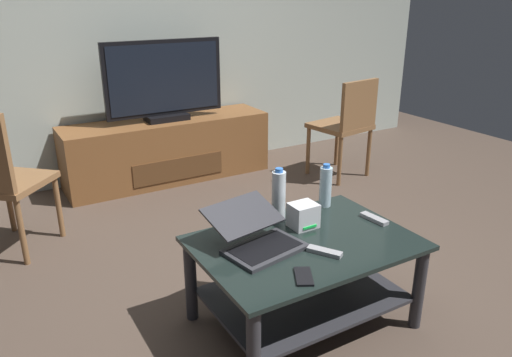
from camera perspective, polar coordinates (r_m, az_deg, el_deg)
The scene contains 13 objects.
ground_plane at distance 2.86m, azimuth 2.22°, elevation -12.59°, with size 7.68×7.68×0.00m, color #4C3D33.
back_wall at distance 4.48m, azimuth -14.27°, elevation 18.01°, with size 6.40×0.12×2.80m, color #A8B2A8.
coffee_table at distance 2.45m, azimuth 5.55°, elevation -10.14°, with size 1.03×0.72×0.46m.
media_cabinet at distance 4.41m, azimuth -10.07°, elevation 3.29°, with size 1.77×0.47×0.54m.
television at distance 4.26m, azimuth -10.47°, elevation 10.81°, with size 1.01×0.20×0.67m.
dining_chair at distance 4.39m, azimuth 10.41°, elevation 6.39°, with size 0.50×0.50×0.88m.
laptop at distance 2.30m, azimuth 0.01°, elevation -6.52°, with size 0.42×0.44×0.17m.
router_box at distance 2.49m, azimuth 5.46°, elevation -4.24°, with size 0.13×0.12×0.12m.
water_bottle_near at distance 2.73m, azimuth 8.00°, elevation -0.89°, with size 0.07×0.07×0.24m.
water_bottle_far at distance 2.54m, azimuth 2.62°, elevation -1.92°, with size 0.07×0.07×0.28m.
cell_phone at distance 2.10m, azimuth 5.50°, elevation -11.14°, with size 0.07×0.14×0.01m, color black.
tv_remote at distance 2.28m, azimuth 7.88°, elevation -8.34°, with size 0.04×0.16×0.02m, color #99999E.
soundbar_remote at distance 2.64m, azimuth 13.43°, elevation -4.51°, with size 0.04×0.16×0.02m, color #99999E.
Camera 1 is at (-1.30, -2.00, 1.57)m, focal length 34.79 mm.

